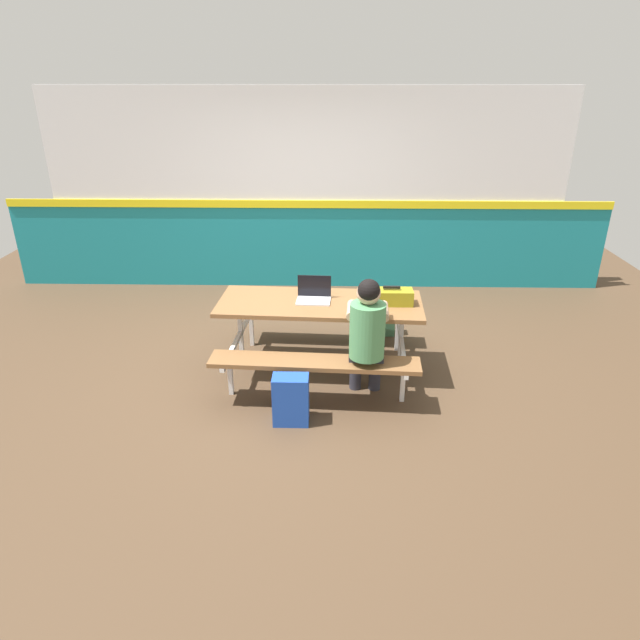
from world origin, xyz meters
name	(u,v)px	position (x,y,z in m)	size (l,w,h in m)	color
ground_plane	(297,371)	(0.00, 0.00, -0.01)	(10.00, 10.00, 0.02)	#4C3826
accent_backdrop	(307,196)	(0.00, 2.47, 1.25)	(8.00, 0.14, 2.60)	teal
picnic_table_main	(320,318)	(0.23, 0.00, 0.58)	(1.96, 1.65, 0.74)	brown
student_nearer	(367,331)	(0.65, -0.58, 0.71)	(0.38, 0.53, 1.21)	#2D2D38
laptop_silver	(314,295)	(0.17, 0.04, 0.79)	(0.33, 0.24, 0.22)	silver
toolbox_grey	(391,297)	(0.90, -0.04, 0.81)	(0.40, 0.18, 0.18)	olive
backpack_dark	(291,400)	(0.01, -0.90, 0.22)	(0.30, 0.22, 0.44)	#1E47B2
tote_bag_bright	(380,319)	(0.88, 0.86, 0.19)	(0.34, 0.21, 0.43)	#3F724C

